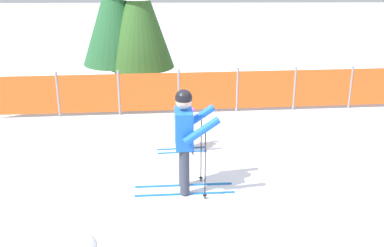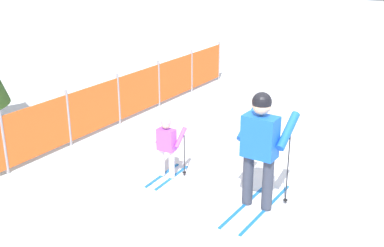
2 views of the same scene
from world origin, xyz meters
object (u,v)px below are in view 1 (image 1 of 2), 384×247
Objects in this scene: skier_adult at (186,132)px; conifer_near at (116,10)px; conifer_far at (139,15)px; safety_fence at (208,91)px; skier_child at (182,122)px.

conifer_near is (-1.96, 6.34, 1.21)m from skier_adult.
conifer_far is at bearing -24.23° from conifer_near.
conifer_near reaches higher than conifer_far.
skier_adult is 6.75m from conifer_near.
conifer_far is at bearing 134.73° from safety_fence.
safety_fence is 3.08m from conifer_far.
safety_fence is at bearing -40.68° from conifer_near.
skier_child is (-0.07, 1.72, -0.45)m from skier_adult.
safety_fence is at bearing 78.29° from skier_adult.
safety_fence is 2.93× the size of conifer_far.
skier_child is at bearing -104.34° from safety_fence.
skier_child is 0.31× the size of conifer_far.
skier_adult is 6.27m from conifer_far.
conifer_near is (-1.89, 4.63, 1.66)m from skier_child.
skier_adult reaches higher than safety_fence.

